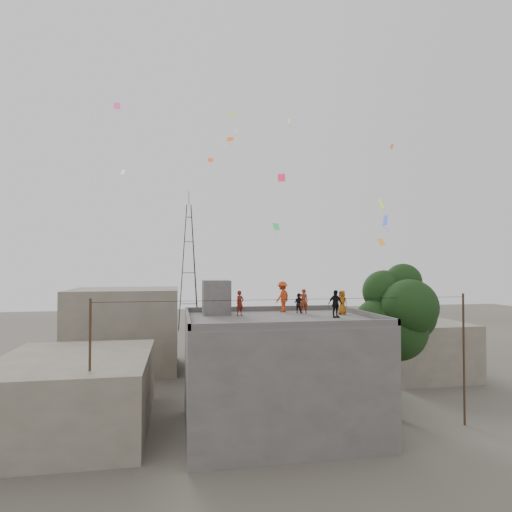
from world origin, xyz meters
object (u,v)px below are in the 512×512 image
Objects in this scene: stair_head_box at (216,297)px; tree at (398,314)px; person_dark_adult at (335,304)px; person_red_adult at (304,301)px; transmission_tower at (189,266)px.

tree reaches higher than stair_head_box.
person_dark_adult is at bearing -25.47° from stair_head_box.
person_red_adult is 0.97× the size of person_dark_adult.
transmission_tower is at bearing 91.23° from stair_head_box.
stair_head_box is at bearing 140.01° from person_dark_adult.
person_dark_adult reaches higher than person_red_adult.
tree reaches higher than person_dark_adult.
stair_head_box is 1.36× the size of person_red_adult.
person_dark_adult is (-4.27, -1.00, 0.76)m from tree.
transmission_tower reaches higher than person_dark_adult.
tree is at bearing -73.91° from transmission_tower.
person_dark_adult is (6.30, -3.00, -0.24)m from stair_head_box.
stair_head_box is 6.98m from person_dark_adult.
transmission_tower is 41.08m from person_dark_adult.
person_red_adult is (5.18, -0.65, -0.26)m from stair_head_box.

